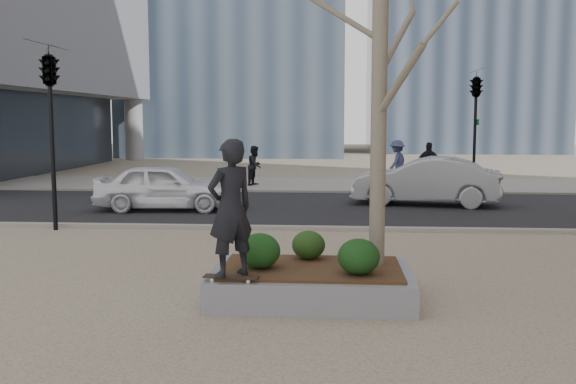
# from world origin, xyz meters

# --- Properties ---
(ground) EXTENTS (120.00, 120.00, 0.00)m
(ground) POSITION_xyz_m (0.00, 0.00, 0.00)
(ground) COLOR tan
(ground) RESTS_ON ground
(street) EXTENTS (60.00, 8.00, 0.02)m
(street) POSITION_xyz_m (0.00, 10.00, 0.01)
(street) COLOR black
(street) RESTS_ON ground
(far_sidewalk) EXTENTS (60.00, 6.00, 0.02)m
(far_sidewalk) POSITION_xyz_m (0.00, 17.00, 0.01)
(far_sidewalk) COLOR gray
(far_sidewalk) RESTS_ON ground
(planter) EXTENTS (3.00, 2.00, 0.45)m
(planter) POSITION_xyz_m (1.00, 0.00, 0.23)
(planter) COLOR gray
(planter) RESTS_ON ground
(planter_mulch) EXTENTS (2.70, 1.70, 0.04)m
(planter_mulch) POSITION_xyz_m (1.00, 0.00, 0.47)
(planter_mulch) COLOR #382314
(planter_mulch) RESTS_ON planter
(sycamore_tree) EXTENTS (2.80, 2.80, 6.60)m
(sycamore_tree) POSITION_xyz_m (2.00, 0.30, 3.79)
(sycamore_tree) COLOR gray
(sycamore_tree) RESTS_ON planter_mulch
(shrub_left) EXTENTS (0.62, 0.62, 0.53)m
(shrub_left) POSITION_xyz_m (0.23, -0.14, 0.76)
(shrub_left) COLOR black
(shrub_left) RESTS_ON planter_mulch
(shrub_middle) EXTENTS (0.54, 0.54, 0.45)m
(shrub_middle) POSITION_xyz_m (0.93, 0.55, 0.72)
(shrub_middle) COLOR #183510
(shrub_middle) RESTS_ON planter_mulch
(shrub_right) EXTENTS (0.61, 0.61, 0.52)m
(shrub_right) POSITION_xyz_m (1.70, -0.42, 0.75)
(shrub_right) COLOR black
(shrub_right) RESTS_ON planter_mulch
(skateboard) EXTENTS (0.79, 0.26, 0.08)m
(skateboard) POSITION_xyz_m (-0.10, -0.80, 0.49)
(skateboard) COLOR black
(skateboard) RESTS_ON planter
(skateboarder) EXTENTS (0.83, 0.81, 1.93)m
(skateboarder) POSITION_xyz_m (-0.10, -0.80, 1.49)
(skateboarder) COLOR black
(skateboarder) RESTS_ON skateboard
(police_car) EXTENTS (4.14, 1.86, 1.38)m
(police_car) POSITION_xyz_m (-3.70, 9.09, 0.71)
(police_car) COLOR white
(police_car) RESTS_ON street
(car_silver) EXTENTS (4.80, 2.40, 1.51)m
(car_silver) POSITION_xyz_m (4.21, 10.82, 0.78)
(car_silver) COLOR gray
(car_silver) RESTS_ON street
(pedestrian_a) EXTENTS (0.83, 0.93, 1.61)m
(pedestrian_a) POSITION_xyz_m (-1.88, 16.41, 0.83)
(pedestrian_a) COLOR black
(pedestrian_a) RESTS_ON far_sidewalk
(pedestrian_b) EXTENTS (1.18, 1.38, 1.85)m
(pedestrian_b) POSITION_xyz_m (3.88, 16.63, 0.95)
(pedestrian_b) COLOR #394067
(pedestrian_b) RESTS_ON far_sidewalk
(pedestrian_c) EXTENTS (1.12, 0.75, 1.77)m
(pedestrian_c) POSITION_xyz_m (5.15, 16.53, 0.91)
(pedestrian_c) COLOR black
(pedestrian_c) RESTS_ON far_sidewalk
(traffic_light_near) EXTENTS (0.60, 2.48, 4.50)m
(traffic_light_near) POSITION_xyz_m (-5.50, 5.60, 2.25)
(traffic_light_near) COLOR black
(traffic_light_near) RESTS_ON ground
(traffic_light_far) EXTENTS (0.60, 2.48, 4.50)m
(traffic_light_far) POSITION_xyz_m (6.50, 14.60, 2.25)
(traffic_light_far) COLOR black
(traffic_light_far) RESTS_ON ground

